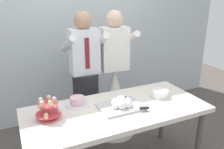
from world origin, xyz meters
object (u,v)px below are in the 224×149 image
(dessert_table, at_px, (117,115))
(person_bride, at_px, (114,93))
(main_cake_tray, at_px, (121,104))
(plate_stack, at_px, (159,93))
(cupcake_stand, at_px, (48,109))
(round_cake, at_px, (78,102))
(person_groom, at_px, (86,86))

(dessert_table, relative_size, person_bride, 1.08)
(dessert_table, bearing_deg, main_cake_tray, -18.18)
(plate_stack, bearing_deg, cupcake_stand, 178.09)
(round_cake, xyz_separation_m, person_groom, (0.25, 0.50, -0.06))
(dessert_table, xyz_separation_m, round_cake, (-0.33, 0.23, 0.11))
(round_cake, height_order, person_bride, person_bride)
(plate_stack, height_order, person_bride, person_bride)
(cupcake_stand, bearing_deg, person_bride, 33.47)
(cupcake_stand, bearing_deg, round_cake, 24.78)
(cupcake_stand, xyz_separation_m, person_groom, (0.57, 0.65, -0.12))
(plate_stack, distance_m, round_cake, 0.88)
(dessert_table, bearing_deg, plate_stack, 4.71)
(person_groom, bearing_deg, plate_stack, -48.40)
(person_groom, bearing_deg, round_cake, -116.65)
(plate_stack, bearing_deg, round_cake, 167.95)
(cupcake_stand, relative_size, person_groom, 0.14)
(person_groom, bearing_deg, dessert_table, -84.24)
(main_cake_tray, height_order, person_groom, person_groom)
(plate_stack, relative_size, person_bride, 0.11)
(person_bride, bearing_deg, main_cake_tray, -110.44)
(round_cake, relative_size, person_bride, 0.14)
(dessert_table, relative_size, cupcake_stand, 7.83)
(dessert_table, xyz_separation_m, plate_stack, (0.54, 0.04, 0.11))
(cupcake_stand, xyz_separation_m, round_cake, (0.31, 0.15, -0.05))
(cupcake_stand, bearing_deg, dessert_table, -7.43)
(person_groom, bearing_deg, main_cake_tray, -81.26)
(dessert_table, height_order, plate_stack, plate_stack)
(dessert_table, relative_size, main_cake_tray, 4.18)
(plate_stack, distance_m, person_bride, 0.74)
(main_cake_tray, xyz_separation_m, person_groom, (-0.11, 0.75, -0.07))
(main_cake_tray, bearing_deg, person_bride, 69.56)
(cupcake_stand, height_order, main_cake_tray, cupcake_stand)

